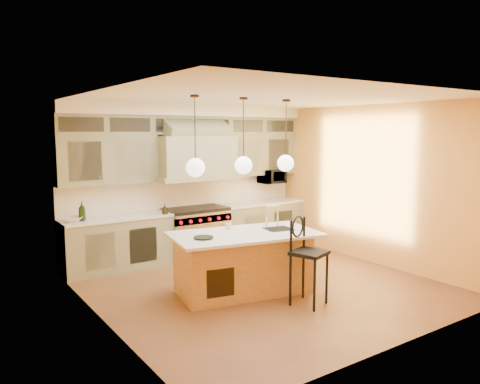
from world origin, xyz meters
TOP-DOWN VIEW (x-y plane):
  - floor at (0.00, 0.00)m, footprint 5.00×5.00m
  - ceiling at (0.00, 0.00)m, footprint 5.00×5.00m
  - wall_back at (0.00, 2.50)m, footprint 5.00×0.00m
  - wall_front at (0.00, -2.50)m, footprint 5.00×0.00m
  - wall_left at (-2.50, 0.00)m, footprint 0.00×5.00m
  - wall_right at (2.50, 0.00)m, footprint 0.00×5.00m
  - back_cabinetry at (0.00, 2.23)m, footprint 5.00×0.77m
  - range at (0.00, 2.14)m, footprint 1.20×0.74m
  - kitchen_island at (-0.40, -0.04)m, footprint 2.34×1.54m
  - counter_stool at (0.05, -0.95)m, footprint 0.56×0.56m
  - microwave at (1.95, 2.25)m, footprint 0.54×0.37m
  - oil_bottle_a at (-2.14, 2.15)m, footprint 0.14×0.14m
  - oil_bottle_b at (-0.74, 1.92)m, footprint 0.09×0.09m
  - fruit_bowl at (-2.30, 2.15)m, footprint 0.34×0.34m
  - cup at (-0.47, 0.27)m, footprint 0.11×0.11m
  - pendant_left at (-1.20, -0.04)m, footprint 0.26×0.26m
  - pendant_center at (-0.40, -0.04)m, footprint 0.26×0.26m
  - pendant_right at (0.40, -0.04)m, footprint 0.26×0.26m

SIDE VIEW (x-z plane):
  - floor at x=0.00m, z-range 0.00..0.00m
  - kitchen_island at x=-0.40m, z-range -0.20..1.15m
  - range at x=0.00m, z-range 0.01..0.97m
  - counter_stool at x=0.05m, z-range 0.09..1.34m
  - cup at x=-0.47m, z-range 0.92..1.02m
  - fruit_bowl at x=-2.30m, z-range 0.94..1.02m
  - oil_bottle_b at x=-0.74m, z-range 0.94..1.12m
  - oil_bottle_a at x=-2.14m, z-range 0.94..1.26m
  - back_cabinetry at x=0.00m, z-range -0.02..2.88m
  - microwave at x=1.95m, z-range 1.30..1.60m
  - wall_back at x=0.00m, z-range -1.05..3.95m
  - wall_front at x=0.00m, z-range -1.05..3.95m
  - wall_left at x=-2.50m, z-range -1.05..3.95m
  - wall_right at x=2.50m, z-range -1.05..3.95m
  - pendant_left at x=-1.20m, z-range 1.39..2.50m
  - pendant_center at x=-0.40m, z-range 1.39..2.50m
  - pendant_right at x=0.40m, z-range 1.39..2.50m
  - ceiling at x=0.00m, z-range 2.90..2.90m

